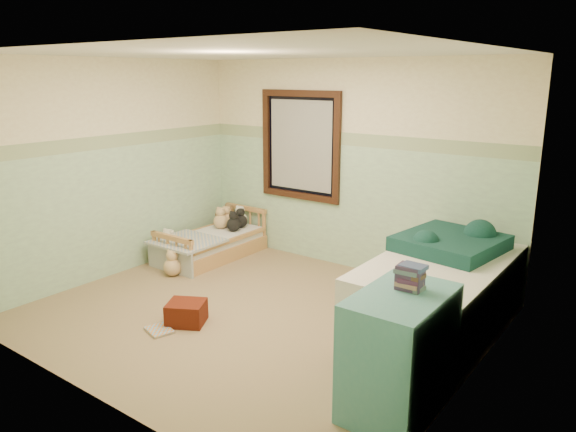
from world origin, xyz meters
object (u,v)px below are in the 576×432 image
Objects in this scene: toddler_bed_frame at (212,250)px; floor_book at (159,330)px; dresser at (399,352)px; plush_floor_tan at (173,267)px; red_pillow at (186,313)px; twin_bed_frame at (439,314)px; plush_floor_cream at (169,249)px.

toddler_bed_frame reaches higher than floor_book.
toddler_bed_frame is 3.80m from dresser.
red_pillow is (1.08, -0.80, 0.00)m from plush_floor_tan.
dresser is at bearing 22.42° from floor_book.
dresser is 2.53× the size of red_pillow.
plush_floor_tan reaches higher than toddler_bed_frame.
twin_bed_frame is at bearing -3.01° from toddler_bed_frame.
toddler_bed_frame is at bearing 137.99° from floor_book.
twin_bed_frame is at bearing 4.13° from plush_floor_cream.
red_pillow is (1.55, -1.16, -0.03)m from plush_floor_cream.
toddler_bed_frame is 2.17m from floor_book.
plush_floor_tan is at bearing 143.54° from red_pillow.
twin_bed_frame is at bearing 11.55° from plush_floor_tan.
red_pillow is at bearing -36.46° from plush_floor_tan.
plush_floor_cream is 2.06m from floor_book.
twin_bed_frame is at bearing 100.28° from dresser.
toddler_bed_frame is 0.79m from plush_floor_tan.
floor_book is at bearing -59.06° from toddler_bed_frame.
floor_book is (-2.03, -1.69, -0.10)m from twin_bed_frame.
plush_floor_cream reaches higher than plush_floor_tan.
dresser is (0.27, -1.47, 0.33)m from twin_bed_frame.
plush_floor_tan is 1.47m from floor_book.
toddler_bed_frame is 5.38× the size of floor_book.
toddler_bed_frame is 5.13× the size of plush_floor_cream.
plush_floor_cream is at bearing -175.87° from twin_bed_frame.
plush_floor_cream reaches higher than toddler_bed_frame.
red_pillow is (-2.22, 0.06, -0.33)m from dresser.
red_pillow is at bearing 90.94° from floor_book.
plush_floor_cream reaches higher than red_pillow.
red_pillow reaches higher than floor_book.
twin_bed_frame is 1.53m from dresser.
plush_floor_cream is 1.28× the size of plush_floor_tan.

